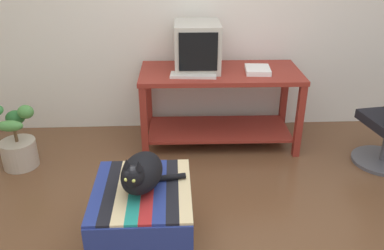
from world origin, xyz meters
name	(u,v)px	position (x,y,z in m)	size (l,w,h in m)	color
desk	(220,94)	(0.23, 1.60, 0.50)	(1.47, 0.69, 0.73)	maroon
tv_monitor	(197,47)	(0.02, 1.66, 0.94)	(0.41, 0.46, 0.42)	#BCB7A8
keyboard	(193,75)	(-0.02, 1.46, 0.74)	(0.40, 0.15, 0.02)	beige
book	(258,70)	(0.56, 1.54, 0.75)	(0.22, 0.26, 0.04)	white
ottoman_with_blanket	(144,219)	(-0.40, 0.16, 0.23)	(0.60, 0.68, 0.45)	#7A664C
cat	(141,173)	(-0.40, 0.16, 0.57)	(0.43, 0.41, 0.28)	black
potted_plant	(18,144)	(-1.55, 1.24, 0.22)	(0.36, 0.36, 0.57)	#B7A893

